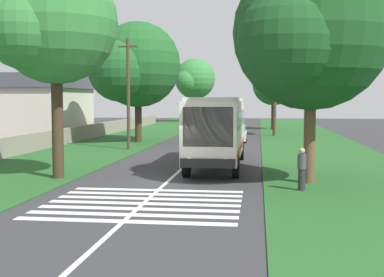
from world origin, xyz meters
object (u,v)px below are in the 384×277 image
object	(u,v)px
roadside_tree_left_0	(194,80)
trailing_car_2	(209,124)
trailing_car_1	(201,128)
roadside_tree_right_2	(307,36)
roadside_tree_right_0	(274,53)
pedestrian	(302,169)
roadside_tree_right_1	(273,85)
trailing_car_0	(236,134)
roadside_tree_left_1	(52,25)
coach_bus	(218,127)
roadside_building	(29,107)
utility_pole	(128,92)
roadside_tree_left_2	(136,68)
trailing_minibus_0	(217,114)

from	to	relation	value
roadside_tree_left_0	trailing_car_2	bearing A→B (deg)	-168.28
trailing_car_1	roadside_tree_right_2	world-z (taller)	roadside_tree_right_2
roadside_tree_right_0	pedestrian	world-z (taller)	roadside_tree_right_0
roadside_tree_right_1	trailing_car_0	bearing A→B (deg)	169.40
roadside_tree_left_1	trailing_car_1	bearing A→B (deg)	-6.18
coach_bus	roadside_building	distance (m)	26.38
roadside_tree_right_2	trailing_car_1	bearing A→B (deg)	14.41
trailing_car_0	trailing_car_2	world-z (taller)	same
utility_pole	pedestrian	bearing A→B (deg)	-145.28
trailing_car_2	roadside_tree_left_1	size ratio (longest dim) A/B	0.44
roadside_tree_right_2	utility_pole	bearing A→B (deg)	39.04
roadside_tree_right_2	utility_pole	size ratio (longest dim) A/B	1.23
coach_bus	roadside_tree_left_2	size ratio (longest dim) A/B	1.11
trailing_car_0	roadside_tree_right_0	world-z (taller)	roadside_tree_right_0
roadside_tree_right_1	pedestrian	bearing A→B (deg)	-179.95
utility_pole	roadside_tree_right_0	bearing A→B (deg)	-33.90
roadside_tree_right_1	trailing_minibus_0	bearing A→B (deg)	36.58
roadside_tree_right_1	utility_pole	world-z (taller)	roadside_tree_right_1
coach_bus	roadside_tree_right_2	size ratio (longest dim) A/B	1.14
coach_bus	trailing_car_2	world-z (taller)	coach_bus
roadside_building	roadside_tree_left_1	bearing A→B (deg)	-153.03
trailing_car_0	roadside_tree_left_2	xyz separation A→B (m)	(-1.90, 8.39, 5.65)
roadside_tree_right_2	trailing_car_0	bearing A→B (deg)	9.94
trailing_car_2	trailing_minibus_0	bearing A→B (deg)	0.18
trailing_minibus_0	pedestrian	distance (m)	54.11
coach_bus	roadside_building	world-z (taller)	roadside_building
trailing_car_1	trailing_car_0	bearing A→B (deg)	-154.80
utility_pole	roadside_tree_left_2	bearing A→B (deg)	8.69
roadside_tree_left_1	roadside_building	world-z (taller)	roadside_tree_left_1
roadside_tree_right_1	utility_pole	distance (m)	29.56
roadside_tree_left_1	roadside_tree_left_2	bearing A→B (deg)	2.90
trailing_car_2	roadside_tree_left_0	size ratio (longest dim) A/B	0.42
trailing_minibus_0	roadside_building	xyz separation A→B (m)	(-28.19, 15.26, 1.44)
trailing_car_0	trailing_minibus_0	bearing A→B (deg)	7.84
roadside_tree_right_0	trailing_car_0	bearing A→B (deg)	156.36
roadside_tree_left_1	roadside_tree_right_2	size ratio (longest dim) A/B	1.01
roadside_tree_right_2	roadside_tree_left_0	bearing A→B (deg)	11.39
trailing_car_2	utility_pole	world-z (taller)	utility_pole
roadside_tree_left_2	utility_pole	size ratio (longest dim) A/B	1.27
trailing_minibus_0	coach_bus	bearing A→B (deg)	-175.38
trailing_car_2	roadside_tree_right_2	bearing A→B (deg)	-168.79
trailing_car_2	pedestrian	bearing A→B (deg)	-169.69
coach_bus	roadside_tree_right_1	bearing A→B (deg)	-6.07
roadside_tree_left_1	pedestrian	bearing A→B (deg)	-99.81
roadside_tree_right_0	utility_pole	size ratio (longest dim) A/B	1.50
coach_bus	trailing_car_2	size ratio (longest dim) A/B	2.60
roadside_tree_left_0	pedestrian	size ratio (longest dim) A/B	6.05
coach_bus	trailing_car_1	xyz separation A→B (m)	(25.66, 3.73, -1.48)
roadside_tree_right_2	pedestrian	bearing A→B (deg)	171.16
trailing_minibus_0	utility_pole	size ratio (longest dim) A/B	0.75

